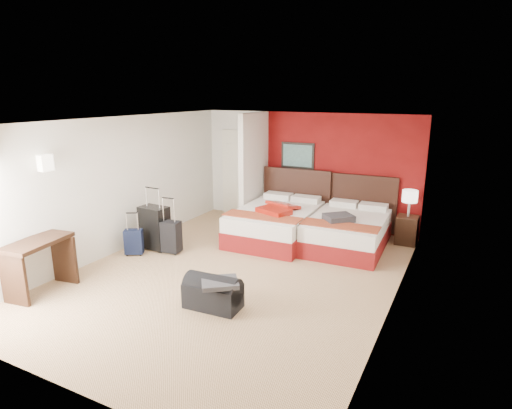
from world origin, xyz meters
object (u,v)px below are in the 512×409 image
Objects in this scene: bed_right at (347,232)px; suitcase_charcoal at (170,238)px; nightstand at (407,230)px; suitcase_black at (155,229)px; red_suitcase_open at (279,208)px; table_lamp at (409,203)px; suitcase_navy at (134,243)px; desk at (40,267)px; bed_left at (276,224)px; duffel_bag at (213,294)px.

suitcase_charcoal is at bearing -150.04° from bed_right.
suitcase_black reaches higher than nightstand.
red_suitcase_open is at bearing 40.71° from suitcase_black.
table_lamp is at bearing 26.55° from suitcase_charcoal.
suitcase_black is at bearing -123.59° from red_suitcase_open.
bed_right is 2.47× the size of suitcase_black.
red_suitcase_open is 2.55m from table_lamp.
suitcase_charcoal is at bearing -1.44° from suitcase_black.
red_suitcase_open is at bearing -156.12° from nightstand.
suitcase_charcoal is at bearing -146.73° from nightstand.
suitcase_navy is at bearing -118.63° from red_suitcase_open.
table_lamp is at bearing 33.95° from bed_right.
desk is at bearing -94.08° from suitcase_black.
red_suitcase_open is at bearing -47.23° from bed_left.
nightstand is 1.24× the size of suitcase_navy.
duffel_bag is at bearing -44.29° from suitcase_charcoal.
nightstand is at bearing 42.77° from red_suitcase_open.
nightstand reaches higher than suitcase_navy.
red_suitcase_open is 0.86× the size of desk.
table_lamp reaches higher than suitcase_charcoal.
table_lamp is at bearing 0.00° from nightstand.
bed_right is 5.34m from desk.
suitcase_black is at bearing -141.35° from bed_left.
duffel_bag is (2.24, -1.46, -0.21)m from suitcase_black.
suitcase_black reaches higher than bed_right.
bed_right is at bearing 31.83° from suitcase_black.
bed_left is 2.41m from suitcase_black.
suitcase_black is 0.48m from suitcase_navy.
red_suitcase_open is at bearing 12.44° from suitcase_navy.
duffel_bag is (0.42, -3.03, -0.12)m from bed_left.
bed_left is 2.45× the size of red_suitcase_open.
bed_left is at bearing 41.44° from suitcase_charcoal.
table_lamp is (1.00, 0.73, 0.52)m from bed_right.
suitcase_black is (-4.24, -2.50, -0.42)m from table_lamp.
suitcase_black is at bearing -153.61° from bed_right.
table_lamp is (2.42, 0.93, 0.51)m from bed_left.
red_suitcase_open is at bearing -156.10° from table_lamp.
bed_right is 1.34m from table_lamp.
suitcase_black is 2.68m from duffel_bag.
suitcase_black reaches higher than suitcase_navy.
suitcase_black is at bearing 168.65° from suitcase_charcoal.
suitcase_black reaches higher than red_suitcase_open.
nightstand is at bearing 3.60° from suitcase_navy.
nightstand is at bearing 18.76° from bed_left.
table_lamp is 0.90× the size of suitcase_charcoal.
suitcase_charcoal reaches higher than nightstand.
desk reaches higher than nightstand.
red_suitcase_open reaches higher than nightstand.
suitcase_black is 0.40m from suitcase_charcoal.
duffel_bag is at bearing -29.89° from suitcase_black.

